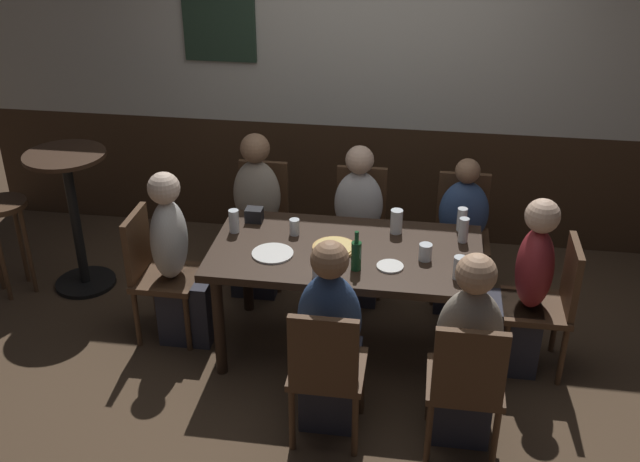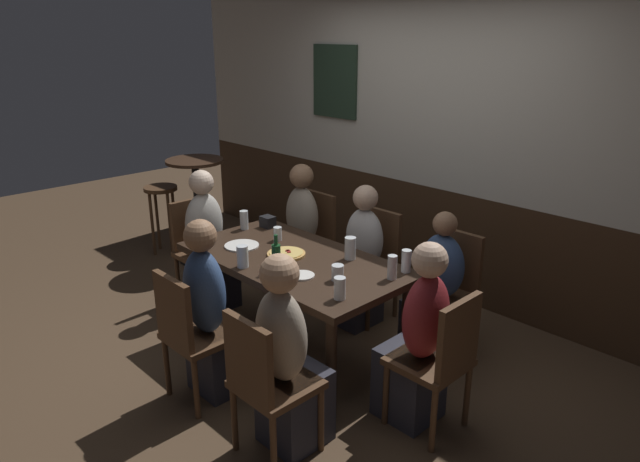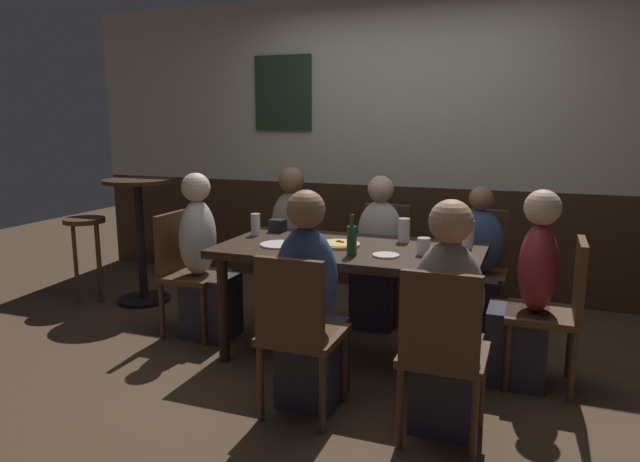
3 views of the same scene
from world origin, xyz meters
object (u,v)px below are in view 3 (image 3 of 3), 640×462
at_px(chair_head_west, 185,266).
at_px(person_head_east, 527,303).
at_px(chair_left_far, 297,248).
at_px(plate_white_large, 280,245).
at_px(pint_glass_stout, 404,232).
at_px(person_right_near, 447,334).
at_px(pizza, 339,244).
at_px(person_left_far, 290,251).
at_px(dining_table, 350,259).
at_px(tumbler_water, 313,247).
at_px(person_head_west, 205,268).
at_px(highball_clear, 452,254).
at_px(beer_glass_tall, 469,233).
at_px(plate_white_small, 386,255).
at_px(side_bar_table, 140,231).
at_px(beer_bottle_green, 352,240).
at_px(condiment_caddy, 278,226).
at_px(chair_head_east, 557,305).
at_px(chair_mid_near, 298,327).
at_px(bar_stool, 85,236).
at_px(tumbler_short, 424,247).
at_px(person_right_far, 476,275).
at_px(chair_right_far, 479,263).
at_px(pint_glass_pale, 256,225).
at_px(beer_glass_half, 308,232).
at_px(chair_mid_far, 383,255).
at_px(person_mid_near, 310,316).
at_px(person_mid_far, 378,262).
at_px(pint_glass_amber, 468,237).
at_px(chair_right_near, 442,347).

height_order(chair_head_west, person_head_east, person_head_east).
xyz_separation_m(chair_left_far, plate_white_large, (0.30, -0.98, 0.25)).
bearing_deg(pint_glass_stout, chair_head_west, -170.15).
height_order(person_right_near, pizza, person_right_near).
height_order(chair_left_far, person_left_far, person_left_far).
bearing_deg(person_head_east, person_right_near, -116.98).
distance_m(dining_table, pint_glass_stout, 0.42).
xyz_separation_m(person_left_far, tumbler_water, (0.61, -1.05, 0.31)).
height_order(person_head_west, pizza, person_head_west).
distance_m(pint_glass_stout, highball_clear, 0.63).
relative_size(beer_glass_tall, plate_white_small, 0.96).
bearing_deg(side_bar_table, beer_bottle_green, -19.06).
xyz_separation_m(tumbler_water, condiment_caddy, (-0.53, 0.64, -0.02)).
xyz_separation_m(chair_head_east, chair_mid_near, (-1.24, -0.85, 0.00)).
height_order(pizza, plate_white_small, pizza).
distance_m(chair_mid_near, bar_stool, 2.74).
bearing_deg(beer_glass_tall, person_head_west, -168.49).
relative_size(tumbler_short, tumbler_water, 0.68).
bearing_deg(person_right_far, person_head_west, -159.14).
xyz_separation_m(chair_head_west, bar_stool, (-1.22, 0.34, 0.07)).
distance_m(chair_head_west, beer_glass_tall, 2.00).
bearing_deg(person_right_near, chair_left_far, 133.21).
distance_m(person_left_far, side_bar_table, 1.30).
bearing_deg(chair_right_far, pint_glass_pale, -153.31).
bearing_deg(person_head_west, chair_head_east, 0.00).
distance_m(beer_glass_half, beer_glass_tall, 1.07).
height_order(chair_mid_far, chair_head_west, same).
distance_m(chair_mid_far, bar_stool, 2.51).
bearing_deg(person_left_far, condiment_caddy, -77.86).
bearing_deg(person_mid_near, chair_head_east, 29.18).
bearing_deg(person_right_near, pint_glass_stout, 114.64).
height_order(chair_left_far, tumbler_short, chair_left_far).
relative_size(chair_mid_far, person_head_east, 0.76).
relative_size(plate_white_small, condiment_caddy, 1.44).
distance_m(chair_mid_far, person_right_near, 1.71).
height_order(pint_glass_stout, tumbler_short, pint_glass_stout).
bearing_deg(person_right_far, person_left_far, 179.83).
bearing_deg(highball_clear, pint_glass_pale, 165.65).
xyz_separation_m(person_mid_far, pint_glass_pale, (-0.73, -0.57, 0.33)).
bearing_deg(person_mid_near, pint_glass_amber, 52.03).
bearing_deg(pint_glass_stout, person_left_far, 157.12).
relative_size(dining_table, chair_left_far, 1.88).
height_order(dining_table, beer_glass_tall, beer_glass_tall).
distance_m(person_right_far, plate_white_large, 1.45).
distance_m(chair_mid_far, chair_right_near, 1.86).
relative_size(chair_head_east, condiment_caddy, 8.00).
bearing_deg(person_right_near, pint_glass_pale, 150.80).
relative_size(chair_right_far, beer_glass_half, 8.40).
bearing_deg(person_head_east, plate_white_large, -175.10).
xyz_separation_m(dining_table, pint_glass_pale, (-0.73, 0.12, 0.15)).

